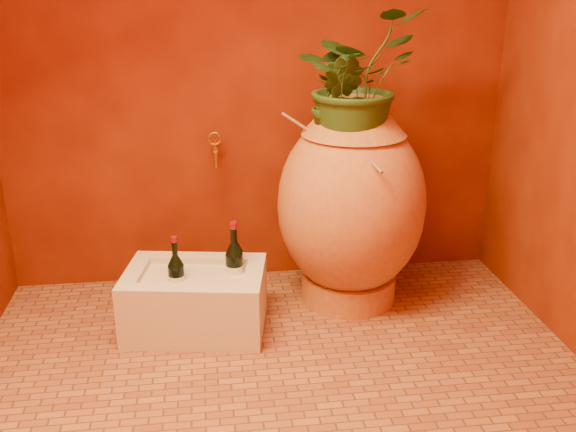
{
  "coord_description": "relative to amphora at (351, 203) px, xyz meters",
  "views": [
    {
      "loc": [
        -0.27,
        -2.14,
        1.49
      ],
      "look_at": [
        0.07,
        0.35,
        0.56
      ],
      "focal_mm": 40.0,
      "sensor_mm": 36.0,
      "label": 1
    }
  ],
  "objects": [
    {
      "name": "floor",
      "position": [
        -0.41,
        -0.65,
        -0.5
      ],
      "size": [
        2.5,
        2.5,
        0.0
      ],
      "primitive_type": "plane",
      "color": "#985831",
      "rests_on": "ground"
    },
    {
      "name": "wall_back",
      "position": [
        -0.41,
        0.35,
        0.75
      ],
      "size": [
        2.5,
        0.02,
        2.5
      ],
      "primitive_type": "cube",
      "color": "#551404",
      "rests_on": "ground"
    },
    {
      "name": "amphora",
      "position": [
        0.0,
        0.0,
        0.0
      ],
      "size": [
        0.9,
        0.9,
        1.0
      ],
      "rotation": [
        0.0,
        0.0,
        0.35
      ],
      "color": "#C67437",
      "rests_on": "floor"
    },
    {
      "name": "stone_basin",
      "position": [
        -0.75,
        -0.19,
        -0.36
      ],
      "size": [
        0.67,
        0.52,
        0.29
      ],
      "rotation": [
        0.0,
        0.0,
        -0.17
      ],
      "color": "beige",
      "rests_on": "floor"
    },
    {
      "name": "wine_bottle_a",
      "position": [
        -0.82,
        -0.21,
        -0.23
      ],
      "size": [
        0.07,
        0.07,
        0.3
      ],
      "color": "black",
      "rests_on": "stone_basin"
    },
    {
      "name": "wine_bottle_b",
      "position": [
        -0.57,
        -0.17,
        -0.22
      ],
      "size": [
        0.08,
        0.08,
        0.34
      ],
      "color": "black",
      "rests_on": "stone_basin"
    },
    {
      "name": "wine_bottle_c",
      "position": [
        -0.56,
        -0.12,
        -0.23
      ],
      "size": [
        0.08,
        0.08,
        0.32
      ],
      "color": "black",
      "rests_on": "stone_basin"
    },
    {
      "name": "wall_tap",
      "position": [
        -0.62,
        0.27,
        0.23
      ],
      "size": [
        0.07,
        0.15,
        0.16
      ],
      "color": "#AC7C27",
      "rests_on": "wall_back"
    },
    {
      "name": "plant_main",
      "position": [
        -0.0,
        -0.02,
        0.58
      ],
      "size": [
        0.73,
        0.71,
        0.62
      ],
      "primitive_type": "imported",
      "rotation": [
        0.0,
        0.0,
        0.57
      ],
      "color": "#244418",
      "rests_on": "amphora"
    },
    {
      "name": "plant_side",
      "position": [
        -0.09,
        -0.04,
        0.48
      ],
      "size": [
        0.28,
        0.26,
        0.41
      ],
      "primitive_type": "imported",
      "rotation": [
        0.0,
        0.0,
        -0.43
      ],
      "color": "#244418",
      "rests_on": "amphora"
    }
  ]
}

